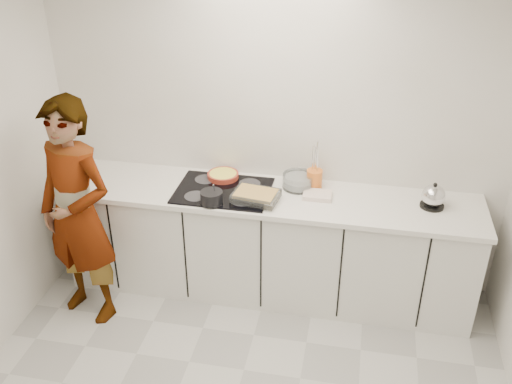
% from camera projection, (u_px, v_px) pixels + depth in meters
% --- Properties ---
extents(wall_back, '(3.60, 0.00, 2.60)m').
position_uv_depth(wall_back, '(276.00, 131.00, 4.44)').
color(wall_back, white).
rests_on(wall_back, ground).
extents(base_cabinets, '(3.20, 0.58, 0.87)m').
position_uv_depth(base_cabinets, '(268.00, 246.00, 4.59)').
color(base_cabinets, silver).
rests_on(base_cabinets, floor).
extents(countertop, '(3.24, 0.64, 0.04)m').
position_uv_depth(countertop, '(268.00, 197.00, 4.37)').
color(countertop, white).
rests_on(countertop, base_cabinets).
extents(hob, '(0.72, 0.54, 0.01)m').
position_uv_depth(hob, '(223.00, 190.00, 4.40)').
color(hob, black).
rests_on(hob, countertop).
extents(tart_dish, '(0.28, 0.28, 0.04)m').
position_uv_depth(tart_dish, '(223.00, 175.00, 4.56)').
color(tart_dish, '#A73524').
rests_on(tart_dish, hob).
extents(saucepan, '(0.20, 0.20, 0.16)m').
position_uv_depth(saucepan, '(212.00, 197.00, 4.20)').
color(saucepan, black).
rests_on(saucepan, hob).
extents(baking_dish, '(0.36, 0.29, 0.06)m').
position_uv_depth(baking_dish, '(256.00, 195.00, 4.24)').
color(baking_dish, silver).
rests_on(baking_dish, hob).
extents(mixing_bowl, '(0.32, 0.32, 0.11)m').
position_uv_depth(mixing_bowl, '(298.00, 181.00, 4.43)').
color(mixing_bowl, silver).
rests_on(mixing_bowl, countertop).
extents(tea_towel, '(0.22, 0.16, 0.04)m').
position_uv_depth(tea_towel, '(317.00, 195.00, 4.31)').
color(tea_towel, white).
rests_on(tea_towel, countertop).
extents(kettle, '(0.22, 0.22, 0.20)m').
position_uv_depth(kettle, '(433.00, 197.00, 4.15)').
color(kettle, black).
rests_on(kettle, countertop).
extents(utensil_crock, '(0.16, 0.16, 0.15)m').
position_uv_depth(utensil_crock, '(314.00, 179.00, 4.41)').
color(utensil_crock, orange).
rests_on(utensil_crock, countertop).
extents(cook, '(0.74, 0.59, 1.77)m').
position_uv_depth(cook, '(77.00, 214.00, 4.15)').
color(cook, silver).
rests_on(cook, floor).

